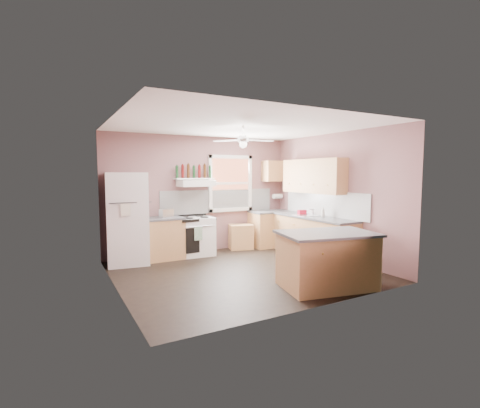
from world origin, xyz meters
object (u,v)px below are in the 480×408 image
toaster (166,213)px  cart (241,238)px  refrigerator (127,218)px  stove (195,236)px  island (327,261)px

toaster → cart: (1.87, 0.08, -0.71)m
refrigerator → stove: 1.55m
island → toaster: bearing=130.7°
refrigerator → island: size_ratio=1.32×
refrigerator → toaster: 0.82m
refrigerator → stove: bearing=9.5°
refrigerator → toaster: (0.82, 0.01, 0.06)m
refrigerator → toaster: size_ratio=6.64×
toaster → cart: bearing=-14.3°
toaster → island: 3.57m
refrigerator → cart: size_ratio=3.34×
refrigerator → cart: refrigerator is taller
refrigerator → stove: refrigerator is taller
cart → island: 3.18m
refrigerator → cart: 2.77m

